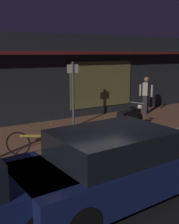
{
  "coord_description": "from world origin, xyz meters",
  "views": [
    {
      "loc": [
        -3.8,
        -5.25,
        2.86
      ],
      "look_at": [
        0.95,
        2.4,
        0.95
      ],
      "focal_mm": 44.92,
      "sensor_mm": 36.0,
      "label": 1
    }
  ],
  "objects_px": {
    "person_bystander": "(146,95)",
    "sign_post": "(73,91)",
    "bicycle_parked": "(37,143)",
    "motorcycle": "(129,117)",
    "parked_car_far": "(116,165)"
  },
  "relations": [
    {
      "from": "sign_post",
      "to": "parked_car_far",
      "type": "relative_size",
      "value": 0.57
    },
    {
      "from": "bicycle_parked",
      "to": "sign_post",
      "type": "xyz_separation_m",
      "value": [
        2.25,
        2.09,
        1.0
      ]
    },
    {
      "from": "person_bystander",
      "to": "sign_post",
      "type": "xyz_separation_m",
      "value": [
        -3.84,
        -0.28,
        0.48
      ]
    },
    {
      "from": "bicycle_parked",
      "to": "person_bystander",
      "type": "bearing_deg",
      "value": 21.23
    },
    {
      "from": "motorcycle",
      "to": "parked_car_far",
      "type": "height_order",
      "value": "parked_car_far"
    },
    {
      "from": "motorcycle",
      "to": "parked_car_far",
      "type": "distance_m",
      "value": 4.44
    },
    {
      "from": "person_bystander",
      "to": "bicycle_parked",
      "type": "bearing_deg",
      "value": -158.77
    },
    {
      "from": "person_bystander",
      "to": "motorcycle",
      "type": "bearing_deg",
      "value": -143.27
    },
    {
      "from": "bicycle_parked",
      "to": "parked_car_far",
      "type": "height_order",
      "value": "parked_car_far"
    },
    {
      "from": "sign_post",
      "to": "parked_car_far",
      "type": "xyz_separation_m",
      "value": [
        -1.66,
        -4.78,
        -0.81
      ]
    },
    {
      "from": "sign_post",
      "to": "motorcycle",
      "type": "bearing_deg",
      "value": -48.28
    },
    {
      "from": "person_bystander",
      "to": "sign_post",
      "type": "bearing_deg",
      "value": -175.83
    },
    {
      "from": "motorcycle",
      "to": "parked_car_far",
      "type": "bearing_deg",
      "value": -133.32
    },
    {
      "from": "motorcycle",
      "to": "sign_post",
      "type": "bearing_deg",
      "value": 131.72
    },
    {
      "from": "motorcycle",
      "to": "person_bystander",
      "type": "height_order",
      "value": "person_bystander"
    }
  ]
}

